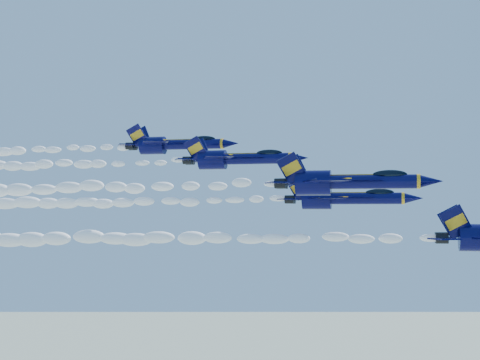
% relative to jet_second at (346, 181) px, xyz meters
% --- Properties ---
extents(smoke_trail_jet_lead, '(50.86, 1.92, 1.73)m').
position_rel_jet_second_xyz_m(smoke_trail_jet_lead, '(-17.10, -3.23, -5.66)').
color(smoke_trail_jet_lead, white).
extents(jet_second, '(16.37, 13.43, 6.08)m').
position_rel_jet_second_xyz_m(jet_second, '(0.00, 0.00, 0.00)').
color(jet_second, '#070738').
extents(smoke_trail_jet_second, '(50.86, 1.96, 1.76)m').
position_rel_jet_second_xyz_m(smoke_trail_jet_second, '(-32.43, -0.00, -0.43)').
color(smoke_trail_jet_second, white).
extents(jet_third, '(16.02, 13.14, 5.95)m').
position_rel_jet_second_xyz_m(jet_third, '(-1.10, 12.65, -1.40)').
color(jet_third, '#070738').
extents(smoke_trail_jet_third, '(50.86, 1.91, 1.72)m').
position_rel_jet_second_xyz_m(smoke_trail_jet_third, '(-33.38, 12.65, -1.82)').
color(smoke_trail_jet_third, white).
extents(jet_fourth, '(16.64, 13.65, 6.18)m').
position_rel_jet_second_xyz_m(jet_fourth, '(-15.40, 18.47, 3.97)').
color(jet_fourth, '#070738').
extents(smoke_trail_jet_fourth, '(50.86, 1.99, 1.79)m').
position_rel_jet_second_xyz_m(smoke_trail_jet_fourth, '(-47.95, 18.47, 3.54)').
color(smoke_trail_jet_fourth, white).
extents(jet_fifth, '(16.98, 13.92, 6.31)m').
position_rel_jet_second_xyz_m(jet_fifth, '(-26.57, 26.18, 6.87)').
color(jet_fifth, '#070738').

